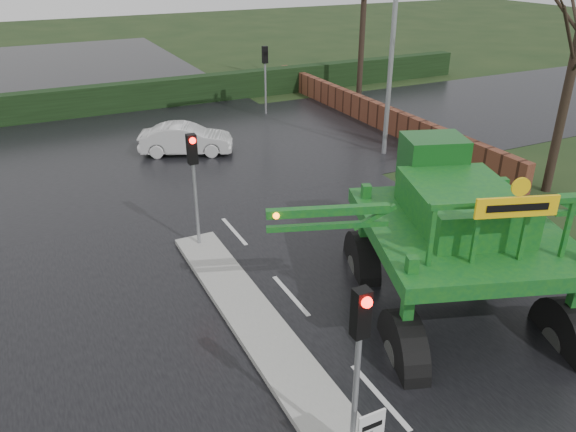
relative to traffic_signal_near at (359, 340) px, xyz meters
name	(u,v)px	position (x,y,z in m)	size (l,w,h in m)	color
ground	(380,397)	(1.30, 1.01, -2.59)	(140.00, 140.00, 0.00)	black
road_main	(213,208)	(1.30, 11.01, -2.59)	(14.00, 80.00, 0.02)	black
road_cross	(166,155)	(1.30, 17.01, -2.58)	(80.00, 12.00, 0.02)	black
median_island	(260,329)	(0.00, 4.01, -2.51)	(1.20, 10.00, 0.16)	gray
hedge_row	(126,97)	(1.30, 25.01, -1.84)	(44.00, 0.90, 1.50)	black
brick_wall	(371,112)	(11.80, 17.01, -1.99)	(0.40, 20.00, 1.20)	#592D1E
traffic_signal_near	(359,340)	(0.00, 0.00, 0.00)	(0.26, 0.33, 3.52)	gray
traffic_signal_mid	(193,167)	(0.00, 8.50, 0.00)	(0.26, 0.33, 3.52)	gray
traffic_signal_far	(265,65)	(7.80, 21.02, 0.00)	(0.26, 0.33, 3.52)	gray
street_light_right	(389,7)	(9.49, 13.01, 3.40)	(3.85, 0.30, 10.00)	gray
crop_sprayer	(409,252)	(2.54, 2.06, -0.10)	(8.97, 6.98, 5.27)	black
white_sedan	(187,154)	(2.14, 16.77, -2.59)	(1.36, 3.91, 1.29)	silver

